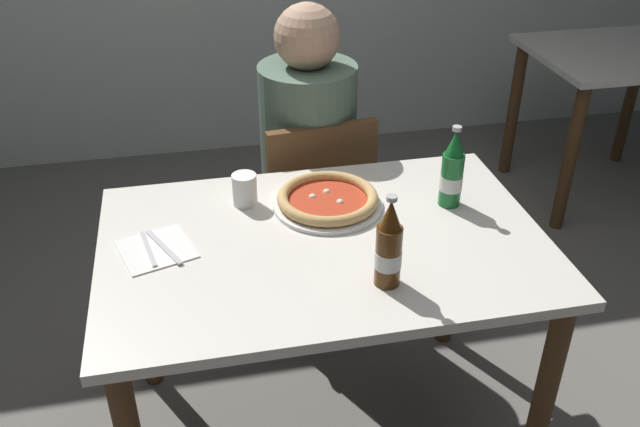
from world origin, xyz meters
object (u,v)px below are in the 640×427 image
(beer_bottle_left, at_px, (389,248))
(napkin_with_cutlery, at_px, (156,249))
(chair_behind_table, at_px, (313,206))
(diner_seated, at_px, (308,176))
(pizza_margherita_near, at_px, (328,200))
(dining_table_background, at_px, (613,83))
(paper_cup, at_px, (245,190))
(dining_table_main, at_px, (324,273))
(beer_bottle_center, at_px, (452,172))

(beer_bottle_left, relative_size, napkin_with_cutlery, 1.09)
(chair_behind_table, height_order, diner_seated, diner_seated)
(pizza_margherita_near, relative_size, napkin_with_cutlery, 1.42)
(diner_seated, height_order, dining_table_background, diner_seated)
(beer_bottle_left, xyz_separation_m, paper_cup, (-0.30, 0.45, -0.06))
(paper_cup, bearing_deg, pizza_margherita_near, -14.99)
(dining_table_main, distance_m, chair_behind_table, 0.64)
(chair_behind_table, xyz_separation_m, diner_seated, (-0.01, 0.05, 0.10))
(dining_table_background, height_order, napkin_with_cutlery, napkin_with_cutlery)
(diner_seated, distance_m, paper_cup, 0.55)
(diner_seated, xyz_separation_m, dining_table_background, (1.61, 0.60, 0.01))
(dining_table_main, bearing_deg, chair_behind_table, 81.53)
(napkin_with_cutlery, height_order, paper_cup, paper_cup)
(chair_behind_table, distance_m, pizza_margherita_near, 0.53)
(beer_bottle_center, distance_m, paper_cup, 0.60)
(pizza_margherita_near, distance_m, napkin_with_cutlery, 0.51)
(dining_table_main, distance_m, napkin_with_cutlery, 0.46)
(napkin_with_cutlery, bearing_deg, beer_bottle_left, -25.11)
(beer_bottle_left, relative_size, paper_cup, 2.60)
(pizza_margherita_near, height_order, beer_bottle_left, beer_bottle_left)
(chair_behind_table, relative_size, pizza_margherita_near, 2.65)
(dining_table_background, relative_size, beer_bottle_center, 3.24)
(dining_table_background, relative_size, beer_bottle_left, 3.24)
(dining_table_main, bearing_deg, pizza_margherita_near, 74.23)
(pizza_margherita_near, bearing_deg, chair_behind_table, 84.34)
(dining_table_main, relative_size, pizza_margherita_near, 3.75)
(paper_cup, bearing_deg, beer_bottle_left, -56.49)
(diner_seated, bearing_deg, napkin_with_cutlery, -130.31)
(beer_bottle_left, relative_size, beer_bottle_center, 1.00)
(diner_seated, height_order, beer_bottle_center, diner_seated)
(dining_table_background, distance_m, napkin_with_cutlery, 2.47)
(diner_seated, relative_size, dining_table_background, 1.51)
(beer_bottle_center, bearing_deg, pizza_margherita_near, 170.40)
(napkin_with_cutlery, distance_m, paper_cup, 0.32)
(beer_bottle_center, bearing_deg, dining_table_background, 41.85)
(dining_table_main, bearing_deg, napkin_with_cutlery, 174.99)
(chair_behind_table, bearing_deg, napkin_with_cutlery, 40.96)
(pizza_margherita_near, height_order, beer_bottle_center, beer_bottle_center)
(diner_seated, xyz_separation_m, beer_bottle_left, (0.03, -0.88, 0.27))
(pizza_margherita_near, distance_m, paper_cup, 0.24)
(chair_behind_table, bearing_deg, beer_bottle_center, 115.36)
(pizza_margherita_near, bearing_deg, dining_table_main, -105.77)
(dining_table_main, height_order, napkin_with_cutlery, napkin_with_cutlery)
(dining_table_main, xyz_separation_m, napkin_with_cutlery, (-0.44, 0.04, 0.12))
(diner_seated, height_order, pizza_margherita_near, diner_seated)
(diner_seated, bearing_deg, dining_table_main, -97.21)
(dining_table_background, bearing_deg, napkin_with_cutlery, -150.12)
(dining_table_background, bearing_deg, beer_bottle_left, -136.75)
(pizza_margherita_near, bearing_deg, beer_bottle_center, -9.60)
(beer_bottle_left, bearing_deg, napkin_with_cutlery, 154.89)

